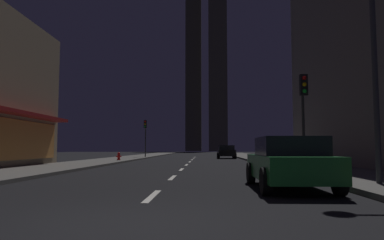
% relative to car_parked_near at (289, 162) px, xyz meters
% --- Properties ---
extents(ground_plane, '(78.00, 136.00, 0.10)m').
position_rel_car_parked_near_xyz_m(ground_plane, '(-3.60, 27.22, -0.79)').
color(ground_plane, black).
extents(sidewalk_right, '(4.00, 76.00, 0.15)m').
position_rel_car_parked_near_xyz_m(sidewalk_right, '(3.40, 27.22, -0.67)').
color(sidewalk_right, '#605E59').
rests_on(sidewalk_right, ground).
extents(sidewalk_left, '(4.00, 76.00, 0.15)m').
position_rel_car_parked_near_xyz_m(sidewalk_left, '(-10.60, 27.22, -0.67)').
color(sidewalk_left, '#605E59').
rests_on(sidewalk_left, ground).
extents(lane_marking_center, '(0.16, 43.80, 0.01)m').
position_rel_car_parked_near_xyz_m(lane_marking_center, '(-3.60, 14.02, -0.73)').
color(lane_marking_center, silver).
rests_on(lane_marking_center, ground).
extents(skyscraper_distant_tall, '(6.10, 6.43, 72.64)m').
position_rel_car_parked_near_xyz_m(skyscraper_distant_tall, '(-6.75, 126.96, 35.58)').
color(skyscraper_distant_tall, '#4F4B3B').
rests_on(skyscraper_distant_tall, ground).
extents(skyscraper_distant_mid, '(6.72, 5.23, 71.38)m').
position_rel_car_parked_near_xyz_m(skyscraper_distant_mid, '(2.45, 118.81, 34.95)').
color(skyscraper_distant_mid, '#524E3E').
rests_on(skyscraper_distant_mid, ground).
extents(car_parked_near, '(1.98, 4.24, 1.45)m').
position_rel_car_parked_near_xyz_m(car_parked_near, '(0.00, 0.00, 0.00)').
color(car_parked_near, '#1E722D').
rests_on(car_parked_near, ground).
extents(car_parked_far, '(1.98, 4.24, 1.45)m').
position_rel_car_parked_near_xyz_m(car_parked_far, '(0.00, 29.13, 0.00)').
color(car_parked_far, black).
rests_on(car_parked_far, ground).
extents(fire_hydrant_far_left, '(0.42, 0.30, 0.65)m').
position_rel_car_parked_near_xyz_m(fire_hydrant_far_left, '(-9.50, 19.18, -0.29)').
color(fire_hydrant_far_left, red).
rests_on(fire_hydrant_far_left, sidewalk_left).
extents(traffic_light_near_right, '(0.32, 0.48, 4.20)m').
position_rel_car_parked_near_xyz_m(traffic_light_near_right, '(1.90, 5.20, 2.45)').
color(traffic_light_near_right, '#2D2D2D').
rests_on(traffic_light_near_right, sidewalk_right).
extents(traffic_light_far_left, '(0.32, 0.48, 4.20)m').
position_rel_car_parked_near_xyz_m(traffic_light_far_left, '(-9.10, 29.77, 2.45)').
color(traffic_light_far_left, '#2D2D2D').
rests_on(traffic_light_far_left, sidewalk_left).
extents(street_lamp_right, '(1.96, 0.56, 6.58)m').
position_rel_car_parked_near_xyz_m(street_lamp_right, '(1.78, 0.27, 4.33)').
color(street_lamp_right, '#38383D').
rests_on(street_lamp_right, sidewalk_right).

